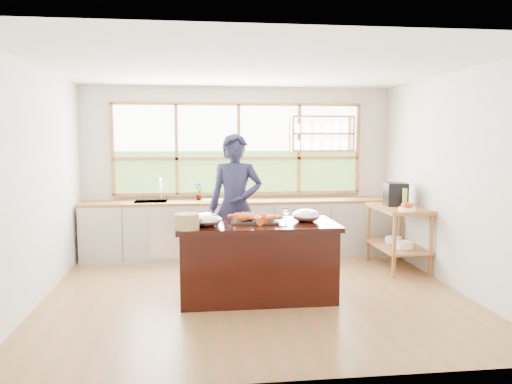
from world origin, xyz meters
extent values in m
plane|color=#97603A|center=(0.00, 0.00, 0.00)|extent=(5.00, 5.00, 0.00)
cube|color=beige|center=(0.00, 2.25, 1.35)|extent=(5.00, 0.02, 2.70)
cube|color=beige|center=(0.00, -2.25, 1.35)|extent=(5.00, 0.02, 2.70)
cube|color=beige|center=(-2.50, 0.00, 1.35)|extent=(0.02, 4.50, 2.70)
cube|color=beige|center=(2.50, 0.00, 1.35)|extent=(0.02, 4.50, 2.70)
cube|color=silver|center=(0.00, 0.00, 2.70)|extent=(5.00, 4.50, 0.02)
cube|color=#A37A3E|center=(0.00, 2.22, 1.70)|extent=(4.05, 0.06, 1.50)
cube|color=white|center=(0.00, 2.24, 2.05)|extent=(3.98, 0.01, 0.75)
cube|color=#405E25|center=(0.00, 2.24, 1.32)|extent=(3.98, 0.01, 0.70)
cube|color=#A37A3E|center=(1.35, 2.11, 2.23)|extent=(1.00, 0.28, 0.03)
cube|color=#A37A3E|center=(1.35, 2.11, 1.95)|extent=(1.00, 0.28, 0.03)
cube|color=#A37A3E|center=(1.35, 2.11, 1.67)|extent=(1.00, 0.28, 0.03)
cube|color=#A37A3E|center=(0.85, 2.11, 1.95)|extent=(0.03, 0.28, 0.55)
cube|color=#A37A3E|center=(1.85, 2.11, 1.95)|extent=(0.03, 0.28, 0.55)
cube|color=beige|center=(0.00, 1.94, 0.42)|extent=(4.90, 0.62, 0.85)
cube|color=silver|center=(-1.10, 1.62, 0.43)|extent=(0.60, 0.01, 0.72)
cube|color=#945D28|center=(0.00, 1.94, 0.88)|extent=(4.90, 0.62, 0.05)
cube|color=silver|center=(-1.40, 1.94, 0.82)|extent=(0.50, 0.42, 0.16)
cube|color=#945D28|center=(2.45, 0.40, 0.45)|extent=(0.04, 0.04, 0.90)
cube|color=#945D28|center=(2.45, 1.40, 0.45)|extent=(0.04, 0.04, 0.90)
cube|color=#945D28|center=(1.93, 0.40, 0.45)|extent=(0.04, 0.04, 0.90)
cube|color=#945D28|center=(1.93, 1.40, 0.45)|extent=(0.04, 0.04, 0.90)
cube|color=#945D28|center=(2.19, 0.90, 0.32)|extent=(0.62, 1.10, 0.03)
cube|color=#945D28|center=(2.19, 0.90, 0.88)|extent=(0.62, 1.10, 0.05)
cylinder|color=white|center=(2.19, 0.65, 0.39)|extent=(0.24, 0.24, 0.11)
cylinder|color=white|center=(2.19, 1.05, 0.38)|extent=(0.24, 0.24, 0.09)
cube|color=black|center=(0.00, -0.20, 0.42)|extent=(1.77, 0.82, 0.84)
cube|color=black|center=(0.00, -0.20, 0.87)|extent=(1.85, 0.90, 0.06)
imported|color=#1D1E3B|center=(-0.18, 0.63, 0.97)|extent=(0.78, 0.58, 1.94)
imported|color=slate|center=(-0.66, 2.00, 1.05)|extent=(0.19, 0.16, 0.30)
cube|color=#75CF44|center=(-0.41, 1.94, 0.91)|extent=(0.42, 0.33, 0.01)
cube|color=black|center=(2.19, 1.03, 1.07)|extent=(0.32, 0.34, 0.33)
cylinder|color=#AAC75C|center=(2.24, 0.82, 1.04)|extent=(0.08, 0.08, 0.27)
cylinder|color=white|center=(2.14, 0.50, 0.93)|extent=(0.23, 0.23, 0.05)
sphere|color=red|center=(2.19, 0.50, 0.97)|extent=(0.07, 0.07, 0.07)
sphere|color=red|center=(2.16, 0.55, 0.97)|extent=(0.07, 0.07, 0.07)
sphere|color=red|center=(2.10, 0.53, 0.97)|extent=(0.07, 0.07, 0.07)
sphere|color=red|center=(2.10, 0.47, 0.97)|extent=(0.07, 0.07, 0.07)
sphere|color=red|center=(2.16, 0.45, 0.97)|extent=(0.07, 0.07, 0.07)
cube|color=black|center=(-0.02, -0.15, 0.91)|extent=(0.57, 0.44, 0.02)
ellipsoid|color=#DC5311|center=(-0.14, -0.20, 0.96)|extent=(0.23, 0.15, 0.08)
ellipsoid|color=#DC5311|center=(0.06, -0.13, 0.96)|extent=(0.23, 0.14, 0.08)
ellipsoid|color=#DC5311|center=(0.16, -0.25, 0.96)|extent=(0.21, 0.21, 0.08)
ellipsoid|color=#DC5311|center=(-0.07, -0.03, 0.96)|extent=(0.18, 0.23, 0.08)
ellipsoid|color=#DC5311|center=(0.00, -0.29, 0.96)|extent=(0.11, 0.22, 0.08)
ellipsoid|color=#DC5311|center=(-0.18, -0.07, 0.96)|extent=(0.20, 0.22, 0.08)
ellipsoid|color=silver|center=(-0.59, -0.34, 0.97)|extent=(0.33, 0.33, 0.16)
ellipsoid|color=silver|center=(0.59, -0.17, 0.97)|extent=(0.33, 0.33, 0.16)
cylinder|color=white|center=(0.29, -0.47, 0.90)|extent=(0.06, 0.06, 0.01)
cylinder|color=white|center=(0.29, -0.47, 0.97)|extent=(0.01, 0.01, 0.13)
ellipsoid|color=white|center=(0.29, -0.47, 1.07)|extent=(0.08, 0.08, 0.10)
cylinder|color=tan|center=(-0.80, -0.51, 0.99)|extent=(0.27, 0.27, 0.17)
cylinder|color=silver|center=(-0.75, -0.04, 0.94)|extent=(0.10, 0.31, 0.08)
camera|label=1|loc=(-0.70, -5.89, 1.89)|focal=35.00mm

